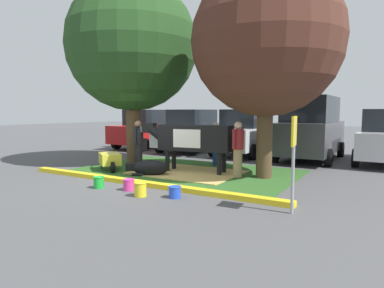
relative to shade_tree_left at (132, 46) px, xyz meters
The scene contains 21 objects.
ground_plane 5.19m from the shade_tree_left, 48.50° to the right, with size 80.00×80.00×0.00m, color #4C4C4F.
grass_island 4.99m from the shade_tree_left, ahead, with size 6.94×4.35×0.02m, color #2D5B23.
curb_yellow 5.65m from the shade_tree_left, 47.50° to the right, with size 8.14×0.24×0.12m, color yellow.
hay_bedding 5.12m from the shade_tree_left, 13.99° to the right, with size 3.20×2.40×0.04m, color tan.
shade_tree_left is the anchor object (origin of this frame).
shade_tree_right 5.08m from the shade_tree_left, ahead, with size 4.26×4.26×6.04m.
cow_holstein 4.29m from the shade_tree_left, 10.06° to the right, with size 3.12×1.04×1.55m.
calf_lying 4.79m from the shade_tree_left, 39.08° to the right, with size 1.30×0.93×0.48m.
person_handler 5.57m from the shade_tree_left, ahead, with size 0.34×0.52×1.65m.
person_visitor_near 3.62m from the shade_tree_left, 41.88° to the right, with size 0.34×0.52×1.63m.
person_visitor_far 4.62m from the shade_tree_left, 22.11° to the left, with size 0.53×0.34×1.55m.
wheelbarrow 4.24m from the shade_tree_left, 77.19° to the right, with size 1.46×1.24×0.63m.
parking_sign 7.94m from the shade_tree_left, 25.67° to the right, with size 0.09×0.44×1.85m.
bucket_green 5.77m from the shade_tree_left, 62.02° to the right, with size 0.28×0.28×0.30m.
bucket_pink 5.97m from the shade_tree_left, 51.15° to the right, with size 0.29×0.29×0.28m.
bucket_yellow 6.44m from the shade_tree_left, 47.73° to the right, with size 0.30×0.30×0.33m.
bucket_blue 6.72m from the shade_tree_left, 39.58° to the right, with size 0.29×0.29×0.27m.
sedan_blue 6.43m from the shade_tree_left, 122.90° to the left, with size 2.07×4.42×2.02m.
sedan_red 5.55m from the shade_tree_left, 91.48° to the left, with size 2.07×4.42×2.02m.
hatchback_white 6.23m from the shade_tree_left, 60.66° to the left, with size 2.07×4.42×2.02m.
suv_dark_grey 7.62m from the shade_tree_left, 39.32° to the left, with size 2.17×4.63×2.52m.
Camera 1 is at (6.24, -7.31, 1.94)m, focal length 31.28 mm.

